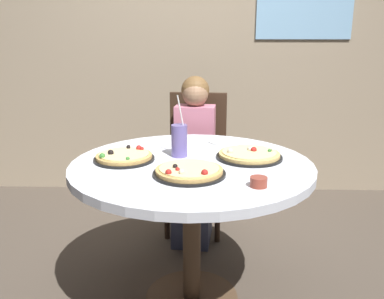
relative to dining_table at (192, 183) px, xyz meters
name	(u,v)px	position (x,y,z in m)	size (l,w,h in m)	color
ground_plane	(192,299)	(0.00, 0.00, -0.65)	(8.00, 8.00, 0.00)	#4C4238
wall_with_window	(198,21)	(0.00, 1.68, 0.81)	(5.20, 0.14, 2.90)	gray
dining_table	(192,183)	(0.00, 0.00, 0.00)	(1.15, 1.15, 0.75)	silver
chair_wooden	(197,154)	(0.01, 0.91, -0.12)	(0.44, 0.44, 0.95)	#382619
diner_child	(194,168)	(-0.01, 0.72, -0.16)	(0.29, 0.42, 1.08)	#3F4766
pizza_veggie	(189,171)	(-0.01, -0.18, 0.12)	(0.32, 0.32, 0.05)	black
pizza_cheese	(124,157)	(-0.33, 0.03, 0.12)	(0.29, 0.29, 0.05)	black
pizza_pepperoni	(249,155)	(0.28, 0.08, 0.12)	(0.33, 0.33, 0.05)	black
soda_cup	(179,141)	(-0.06, 0.10, 0.19)	(0.08, 0.08, 0.31)	#6659A5
sauce_bowl	(259,182)	(0.28, -0.32, 0.12)	(0.07, 0.07, 0.04)	brown
plate_small	(225,142)	(0.18, 0.39, 0.11)	(0.18, 0.18, 0.01)	white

